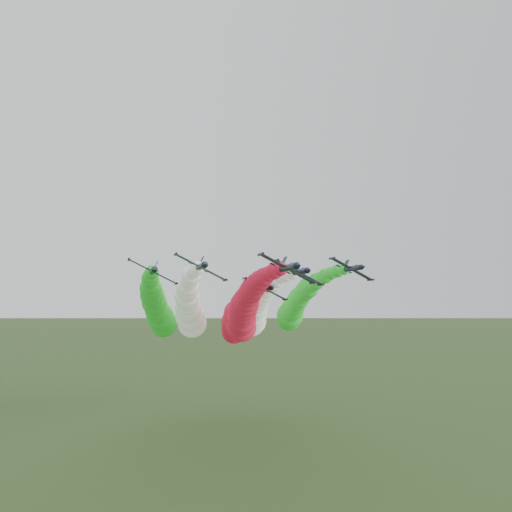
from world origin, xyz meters
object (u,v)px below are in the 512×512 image
at_px(jet_inner_left, 190,309).
at_px(jet_trail, 236,319).
at_px(jet_lead, 245,311).
at_px(jet_outer_left, 158,310).
at_px(jet_outer_right, 296,306).
at_px(jet_inner_right, 256,310).

bearing_deg(jet_inner_left, jet_trail, 40.04).
relative_size(jet_lead, jet_outer_left, 1.00).
relative_size(jet_lead, jet_trail, 1.00).
xyz_separation_m(jet_outer_left, jet_outer_right, (40.70, 0.78, 0.97)).
xyz_separation_m(jet_inner_right, jet_outer_left, (-25.97, 8.02, 0.16)).
distance_m(jet_lead, jet_trail, 25.76).
bearing_deg(jet_outer_left, jet_lead, -45.31).
bearing_deg(jet_outer_right, jet_lead, -135.26).
relative_size(jet_outer_left, jet_outer_right, 1.00).
bearing_deg(jet_trail, jet_lead, -97.84).
xyz_separation_m(jet_inner_left, jet_outer_right, (32.88, 8.37, 0.78)).
xyz_separation_m(jet_inner_right, jet_trail, (-2.72, 13.40, -2.90)).
distance_m(jet_lead, jet_inner_left, 17.21).
relative_size(jet_inner_right, jet_outer_right, 0.99).
height_order(jet_inner_right, jet_outer_right, jet_outer_right).
xyz_separation_m(jet_outer_right, jet_trail, (-17.45, 4.60, -4.03)).
height_order(jet_lead, jet_trail, jet_lead).
height_order(jet_inner_left, jet_outer_left, jet_inner_left).
relative_size(jet_lead, jet_inner_right, 1.01).
distance_m(jet_lead, jet_outer_right, 29.50).
bearing_deg(jet_lead, jet_outer_left, 134.69).
height_order(jet_outer_left, jet_trail, jet_outer_left).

